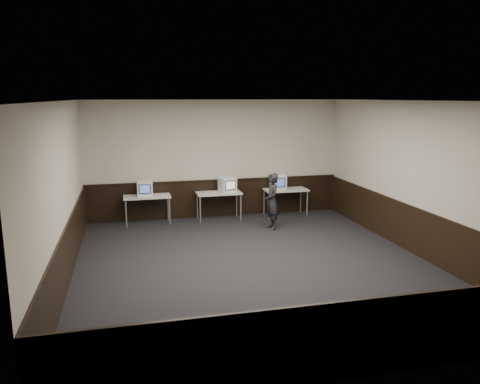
{
  "coord_description": "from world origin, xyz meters",
  "views": [
    {
      "loc": [
        -2.37,
        -8.5,
        3.27
      ],
      "look_at": [
        0.1,
        1.6,
        1.15
      ],
      "focal_mm": 35.0,
      "sensor_mm": 36.0,
      "label": 1
    }
  ],
  "objects_px": {
    "desk_center": "(219,195)",
    "emac_center": "(227,185)",
    "desk_left": "(147,198)",
    "person": "(272,201)",
    "desk_right": "(286,192)",
    "emac_left": "(145,188)",
    "emac_right": "(278,182)"
  },
  "relations": [
    {
      "from": "desk_center",
      "to": "emac_left",
      "type": "relative_size",
      "value": 2.7
    },
    {
      "from": "desk_right",
      "to": "emac_left",
      "type": "height_order",
      "value": "emac_left"
    },
    {
      "from": "person",
      "to": "desk_left",
      "type": "bearing_deg",
      "value": -110.42
    },
    {
      "from": "emac_right",
      "to": "emac_left",
      "type": "bearing_deg",
      "value": -170.98
    },
    {
      "from": "emac_right",
      "to": "desk_left",
      "type": "bearing_deg",
      "value": -170.85
    },
    {
      "from": "desk_left",
      "to": "desk_center",
      "type": "bearing_deg",
      "value": 0.0
    },
    {
      "from": "desk_center",
      "to": "person",
      "type": "relative_size",
      "value": 0.84
    },
    {
      "from": "emac_left",
      "to": "emac_right",
      "type": "xyz_separation_m",
      "value": [
        3.61,
        -0.02,
        0.02
      ]
    },
    {
      "from": "desk_left",
      "to": "person",
      "type": "xyz_separation_m",
      "value": [
        3.01,
        -1.24,
        0.03
      ]
    },
    {
      "from": "desk_center",
      "to": "emac_center",
      "type": "height_order",
      "value": "emac_center"
    },
    {
      "from": "desk_center",
      "to": "person",
      "type": "xyz_separation_m",
      "value": [
        1.11,
        -1.24,
        0.03
      ]
    },
    {
      "from": "emac_right",
      "to": "person",
      "type": "xyz_separation_m",
      "value": [
        -0.56,
        -1.22,
        -0.26
      ]
    },
    {
      "from": "desk_right",
      "to": "emac_center",
      "type": "distance_m",
      "value": 1.69
    },
    {
      "from": "emac_right",
      "to": "person",
      "type": "relative_size",
      "value": 0.37
    },
    {
      "from": "desk_center",
      "to": "emac_right",
      "type": "height_order",
      "value": "emac_right"
    },
    {
      "from": "desk_left",
      "to": "desk_center",
      "type": "xyz_separation_m",
      "value": [
        1.9,
        0.0,
        0.0
      ]
    },
    {
      "from": "emac_right",
      "to": "desk_center",
      "type": "bearing_deg",
      "value": -171.09
    },
    {
      "from": "desk_left",
      "to": "emac_left",
      "type": "xyz_separation_m",
      "value": [
        -0.04,
        0.01,
        0.27
      ]
    },
    {
      "from": "desk_center",
      "to": "desk_left",
      "type": "bearing_deg",
      "value": 180.0
    },
    {
      "from": "desk_right",
      "to": "emac_left",
      "type": "distance_m",
      "value": 3.85
    },
    {
      "from": "emac_right",
      "to": "person",
      "type": "bearing_deg",
      "value": -105.08
    },
    {
      "from": "emac_left",
      "to": "emac_center",
      "type": "bearing_deg",
      "value": 2.04
    },
    {
      "from": "emac_right",
      "to": "emac_center",
      "type": "bearing_deg",
      "value": -170.21
    },
    {
      "from": "desk_center",
      "to": "person",
      "type": "bearing_deg",
      "value": -48.11
    },
    {
      "from": "desk_left",
      "to": "desk_right",
      "type": "xyz_separation_m",
      "value": [
        3.8,
        0.0,
        0.0
      ]
    },
    {
      "from": "desk_left",
      "to": "desk_center",
      "type": "distance_m",
      "value": 1.9
    },
    {
      "from": "emac_left",
      "to": "person",
      "type": "bearing_deg",
      "value": -19.3
    },
    {
      "from": "desk_center",
      "to": "emac_center",
      "type": "relative_size",
      "value": 2.45
    },
    {
      "from": "emac_left",
      "to": "emac_right",
      "type": "bearing_deg",
      "value": 2.54
    },
    {
      "from": "desk_right",
      "to": "emac_center",
      "type": "height_order",
      "value": "emac_center"
    },
    {
      "from": "desk_left",
      "to": "desk_right",
      "type": "height_order",
      "value": "same"
    },
    {
      "from": "desk_left",
      "to": "emac_left",
      "type": "height_order",
      "value": "emac_left"
    }
  ]
}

